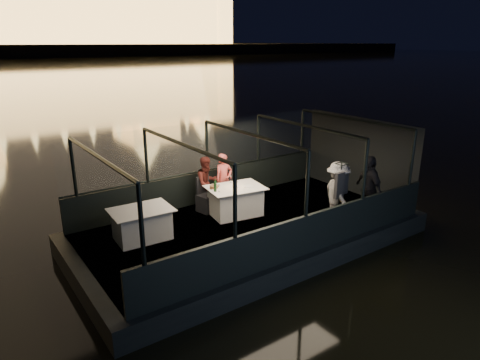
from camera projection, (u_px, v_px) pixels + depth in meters
boat_hull at (249, 241)px, 10.94m from camera, size 8.60×4.40×1.00m
boat_deck at (249, 224)px, 10.79m from camera, size 8.00×4.00×0.04m
gunwale_port at (208, 186)px, 12.20m from camera, size 8.00×0.08×0.90m
gunwale_starboard at (305, 235)px, 9.09m from camera, size 8.00×0.08×0.90m
cabin_glass_port at (207, 147)px, 11.85m from camera, size 8.00×0.02×1.40m
cabin_glass_starboard at (307, 184)px, 8.74m from camera, size 8.00×0.02×1.40m
cabin_roof_glass at (250, 134)px, 10.08m from camera, size 8.00×4.00×0.02m
end_wall_fore at (83, 217)px, 8.24m from camera, size 0.02×4.00×2.30m
end_wall_aft at (358, 156)px, 12.62m from camera, size 0.02×4.00×2.30m
canopy_ribs at (249, 180)px, 10.43m from camera, size 8.00×4.00×2.30m
dining_table_central at (235, 201)px, 11.23m from camera, size 1.59×1.26×0.77m
dining_table_aft at (142, 223)px, 9.84m from camera, size 1.43×1.07×0.73m
chair_port_left at (207, 195)px, 11.44m from camera, size 0.52×0.52×0.94m
chair_port_right at (231, 188)px, 12.00m from camera, size 0.53×0.53×0.88m
coat_stand at (340, 192)px, 10.38m from camera, size 0.50×0.42×1.65m
person_woman_coral at (224, 179)px, 11.88m from camera, size 0.52×0.35×1.45m
person_man_maroon at (207, 182)px, 11.56m from camera, size 0.74×0.60×1.46m
passenger_stripe at (337, 191)px, 10.57m from camera, size 0.93×1.18×1.60m
passenger_dark at (368, 189)px, 10.75m from camera, size 0.69×1.08×1.70m
wine_bottle at (215, 186)px, 10.76m from camera, size 0.07×0.07×0.32m
bread_basket at (214, 187)px, 11.01m from camera, size 0.29×0.29×0.09m
amber_candle at (235, 185)px, 11.14m from camera, size 0.06×0.06×0.08m
plate_near at (249, 186)px, 11.17m from camera, size 0.33×0.33×0.02m
plate_far at (215, 188)px, 11.01m from camera, size 0.26×0.26×0.01m
wine_glass_white at (219, 188)px, 10.76m from camera, size 0.08×0.08×0.19m
wine_glass_red at (231, 180)px, 11.42m from camera, size 0.07×0.07×0.19m
wine_glass_empty at (237, 185)px, 11.02m from camera, size 0.08×0.08×0.19m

